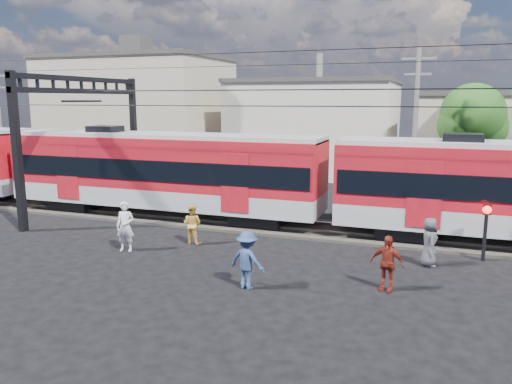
% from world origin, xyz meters
% --- Properties ---
extents(ground, '(120.00, 120.00, 0.00)m').
position_xyz_m(ground, '(0.00, 0.00, 0.00)').
color(ground, black).
rests_on(ground, ground).
extents(track_bed, '(70.00, 3.40, 0.12)m').
position_xyz_m(track_bed, '(0.00, 8.00, 0.06)').
color(track_bed, '#2D2823').
rests_on(track_bed, ground).
extents(rail_near, '(70.00, 0.12, 0.12)m').
position_xyz_m(rail_near, '(0.00, 7.25, 0.18)').
color(rail_near, '#59544C').
rests_on(rail_near, track_bed).
extents(rail_far, '(70.00, 0.12, 0.12)m').
position_xyz_m(rail_far, '(0.00, 8.75, 0.18)').
color(rail_far, '#59544C').
rests_on(rail_far, track_bed).
extents(commuter_train, '(50.30, 3.08, 4.17)m').
position_xyz_m(commuter_train, '(-5.30, 8.00, 2.40)').
color(commuter_train, black).
rests_on(commuter_train, ground).
extents(catenary, '(70.00, 9.30, 7.52)m').
position_xyz_m(catenary, '(-8.65, 8.00, 5.14)').
color(catenary, black).
rests_on(catenary, ground).
extents(building_west, '(14.28, 10.20, 9.30)m').
position_xyz_m(building_west, '(-17.00, 24.00, 4.66)').
color(building_west, '#BCA890').
rests_on(building_west, ground).
extents(building_midwest, '(12.24, 12.24, 7.30)m').
position_xyz_m(building_midwest, '(-2.00, 27.00, 3.66)').
color(building_midwest, beige).
rests_on(building_midwest, ground).
extents(utility_pole_mid, '(1.80, 0.24, 8.50)m').
position_xyz_m(utility_pole_mid, '(6.00, 15.00, 4.53)').
color(utility_pole_mid, slate).
rests_on(utility_pole_mid, ground).
extents(utility_pole_west, '(1.80, 0.24, 8.00)m').
position_xyz_m(utility_pole_west, '(-22.00, 14.00, 4.28)').
color(utility_pole_west, slate).
rests_on(utility_pole_west, ground).
extents(tree_near, '(3.82, 3.64, 6.72)m').
position_xyz_m(tree_near, '(9.19, 18.09, 4.66)').
color(tree_near, '#382619').
rests_on(tree_near, ground).
extents(pedestrian_a, '(0.79, 0.59, 1.95)m').
position_xyz_m(pedestrian_a, '(-3.98, 2.54, 0.97)').
color(pedestrian_a, silver).
rests_on(pedestrian_a, ground).
extents(pedestrian_b, '(0.81, 0.64, 1.62)m').
position_xyz_m(pedestrian_b, '(-2.00, 4.30, 0.81)').
color(pedestrian_b, gold).
rests_on(pedestrian_b, ground).
extents(pedestrian_c, '(1.30, 0.92, 1.83)m').
position_xyz_m(pedestrian_c, '(1.84, 0.47, 0.91)').
color(pedestrian_c, navy).
rests_on(pedestrian_c, ground).
extents(pedestrian_d, '(1.10, 0.65, 1.76)m').
position_xyz_m(pedestrian_d, '(5.92, 1.74, 0.88)').
color(pedestrian_d, maroon).
rests_on(pedestrian_d, ground).
extents(pedestrian_e, '(0.76, 0.97, 1.74)m').
position_xyz_m(pedestrian_e, '(7.10, 4.63, 0.87)').
color(pedestrian_e, '#444348').
rests_on(pedestrian_e, ground).
extents(crossing_signal, '(0.31, 0.31, 2.11)m').
position_xyz_m(crossing_signal, '(8.98, 5.86, 1.46)').
color(crossing_signal, black).
rests_on(crossing_signal, ground).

